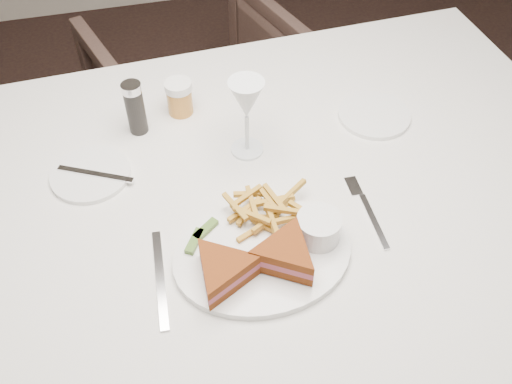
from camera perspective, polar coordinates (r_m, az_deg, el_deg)
name	(u,v)px	position (r m, az deg, el deg)	size (l,w,h in m)	color
table	(251,294)	(1.42, -0.50, -10.13)	(1.50, 1.00, 0.75)	silver
chair_far	(205,98)	(2.02, -5.16, 9.38)	(0.64, 0.60, 0.66)	#412E28
table_setting	(250,202)	(1.05, -0.56, -0.97)	(0.78, 0.60, 0.18)	white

